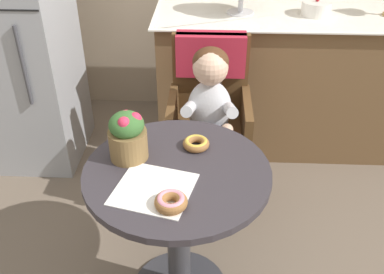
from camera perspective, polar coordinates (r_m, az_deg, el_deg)
The scene contains 10 objects.
cafe_table at distance 1.81m, azimuth -1.82°, elevation -9.50°, with size 0.72×0.72×0.72m.
wicker_chair at distance 2.32m, azimuth 2.31°, elevation 5.13°, with size 0.42×0.45×0.95m.
seated_child at distance 2.16m, azimuth 2.28°, elevation 4.03°, with size 0.27×0.32×0.73m.
paper_napkin at distance 1.59m, azimuth -4.97°, elevation -6.74°, with size 0.27×0.25×0.00m, color white.
donut_front at distance 1.51m, azimuth -2.74°, elevation -8.32°, with size 0.11×0.11×0.04m.
donut_mid at distance 1.78m, azimuth 0.54°, elevation -0.80°, with size 0.11×0.11×0.04m.
flower_vase at distance 1.70m, azimuth -8.36°, elevation 0.28°, with size 0.15×0.15×0.20m.
display_counter at distance 2.95m, azimuth 10.87°, elevation 7.12°, with size 1.56×0.62×0.90m.
round_layer_cake at distance 2.80m, azimuth 15.78°, elevation 15.75°, with size 0.17×0.17×0.10m.
refrigerator at distance 2.83m, azimuth -22.49°, elevation 12.73°, with size 0.64×0.63×1.70m.
Camera 1 is at (0.12, -1.31, 1.75)m, focal length 41.20 mm.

